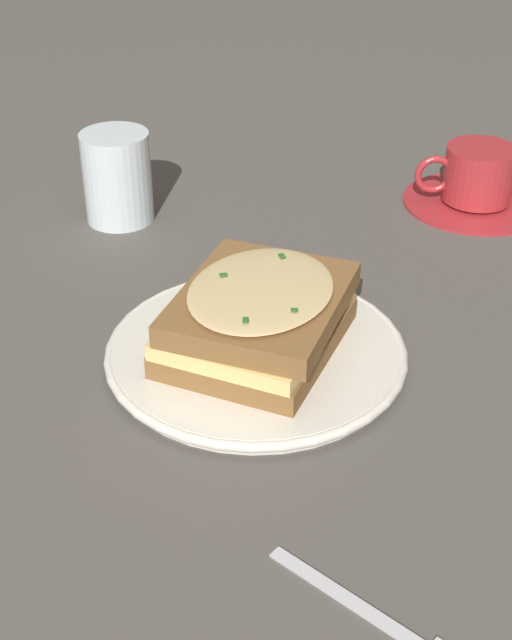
# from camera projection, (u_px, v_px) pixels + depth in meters

# --- Properties ---
(ground_plane) EXTENTS (2.40, 2.40, 0.00)m
(ground_plane) POSITION_uv_depth(u_px,v_px,m) (225.00, 351.00, 0.73)
(ground_plane) COLOR #514C47
(dinner_plate) EXTENTS (0.24, 0.24, 0.01)m
(dinner_plate) POSITION_uv_depth(u_px,v_px,m) (256.00, 352.00, 0.71)
(dinner_plate) COLOR silver
(dinner_plate) RESTS_ON ground_plane
(sandwich) EXTENTS (0.17, 0.18, 0.06)m
(sandwich) POSITION_uv_depth(u_px,v_px,m) (258.00, 317.00, 0.69)
(sandwich) COLOR brown
(sandwich) RESTS_ON dinner_plate
(teacup_with_saucer) EXTENTS (0.15, 0.15, 0.06)m
(teacup_with_saucer) POSITION_uv_depth(u_px,v_px,m) (477.00, 182.00, 0.94)
(teacup_with_saucer) COLOR #AD282D
(teacup_with_saucer) RESTS_ON ground_plane
(water_glass) EXTENTS (0.07, 0.07, 0.09)m
(water_glass) POSITION_uv_depth(u_px,v_px,m) (117.00, 177.00, 0.90)
(water_glass) COLOR silver
(water_glass) RESTS_ON ground_plane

